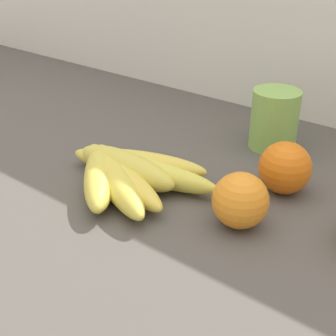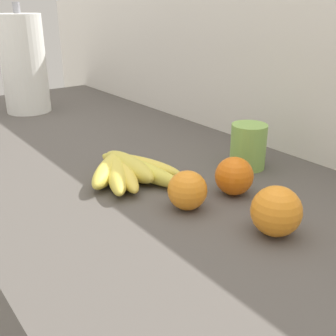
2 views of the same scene
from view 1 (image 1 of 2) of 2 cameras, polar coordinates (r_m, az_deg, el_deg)
The scene contains 5 objects.
wall_back at distance 0.97m, azimuth 14.99°, elevation -5.91°, with size 2.37×0.06×1.30m, color silver.
banana_bunch at distance 0.60m, azimuth -5.56°, elevation -0.48°, with size 0.22×0.18×0.04m.
orange_center at distance 0.52m, azimuth 8.90°, elevation -3.97°, with size 0.06×0.06×0.06m, color orange.
orange_right at distance 0.60m, azimuth 14.20°, elevation 0.03°, with size 0.07×0.07×0.07m, color orange.
mug at distance 0.71m, azimuth 12.97°, elevation 5.84°, with size 0.07×0.07×0.09m, color #8CBF56.
Camera 1 is at (0.28, -0.41, 1.18)m, focal length 49.48 mm.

